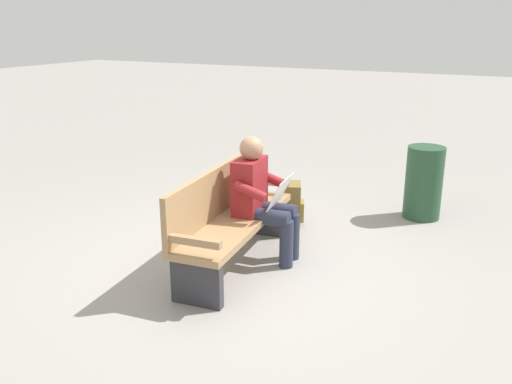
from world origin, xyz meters
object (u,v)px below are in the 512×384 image
(trash_bin, at_px, (424,183))
(person_seated, at_px, (261,196))
(bench_near, at_px, (229,217))
(backpack, at_px, (290,205))

(trash_bin, bearing_deg, person_seated, -31.96)
(person_seated, bearing_deg, trash_bin, 142.13)
(bench_near, relative_size, trash_bin, 2.21)
(person_seated, height_order, trash_bin, person_seated)
(bench_near, bearing_deg, person_seated, 133.43)
(person_seated, height_order, backpack, person_seated)
(trash_bin, bearing_deg, bench_near, -33.07)
(backpack, xyz_separation_m, trash_bin, (-0.91, 1.26, 0.18))
(person_seated, distance_m, trash_bin, 2.19)
(backpack, relative_size, trash_bin, 0.57)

